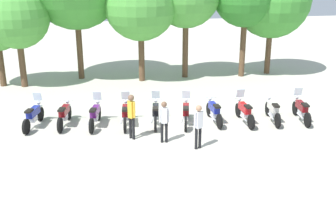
# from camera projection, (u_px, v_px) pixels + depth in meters

# --- Properties ---
(ground_plane) EXTENTS (80.00, 80.00, 0.00)m
(ground_plane) POSITION_uv_depth(u_px,v_px,m) (170.00, 124.00, 17.14)
(ground_plane) COLOR #BCB7A8
(motorcycle_0) EXTENTS (0.84, 2.13, 1.37)m
(motorcycle_0) POSITION_uv_depth(u_px,v_px,m) (33.00, 115.00, 16.67)
(motorcycle_0) COLOR black
(motorcycle_0) RESTS_ON ground_plane
(motorcycle_1) EXTENTS (0.76, 2.16, 0.99)m
(motorcycle_1) POSITION_uv_depth(u_px,v_px,m) (64.00, 114.00, 16.83)
(motorcycle_1) COLOR black
(motorcycle_1) RESTS_ON ground_plane
(motorcycle_2) EXTENTS (0.79, 2.15, 1.37)m
(motorcycle_2) POSITION_uv_depth(u_px,v_px,m) (95.00, 115.00, 16.77)
(motorcycle_2) COLOR black
(motorcycle_2) RESTS_ON ground_plane
(motorcycle_3) EXTENTS (0.69, 2.18, 1.37)m
(motorcycle_3) POSITION_uv_depth(u_px,v_px,m) (125.00, 114.00, 16.85)
(motorcycle_3) COLOR black
(motorcycle_3) RESTS_ON ground_plane
(motorcycle_4) EXTENTS (0.75, 2.16, 1.37)m
(motorcycle_4) POSITION_uv_depth(u_px,v_px,m) (156.00, 113.00, 16.96)
(motorcycle_4) COLOR black
(motorcycle_4) RESTS_ON ground_plane
(motorcycle_5) EXTENTS (0.82, 2.14, 1.37)m
(motorcycle_5) POSITION_uv_depth(u_px,v_px,m) (186.00, 113.00, 16.99)
(motorcycle_5) COLOR black
(motorcycle_5) RESTS_ON ground_plane
(motorcycle_6) EXTENTS (0.62, 2.19, 0.99)m
(motorcycle_6) POSITION_uv_depth(u_px,v_px,m) (214.00, 111.00, 17.23)
(motorcycle_6) COLOR black
(motorcycle_6) RESTS_ON ground_plane
(motorcycle_7) EXTENTS (0.62, 2.19, 1.37)m
(motorcycle_7) POSITION_uv_depth(u_px,v_px,m) (244.00, 111.00, 17.17)
(motorcycle_7) COLOR black
(motorcycle_7) RESTS_ON ground_plane
(motorcycle_8) EXTENTS (0.74, 2.17, 0.99)m
(motorcycle_8) POSITION_uv_depth(u_px,v_px,m) (273.00, 110.00, 17.33)
(motorcycle_8) COLOR black
(motorcycle_8) RESTS_ON ground_plane
(motorcycle_9) EXTENTS (0.74, 2.17, 1.37)m
(motorcycle_9) POSITION_uv_depth(u_px,v_px,m) (301.00, 109.00, 17.42)
(motorcycle_9) COLOR black
(motorcycle_9) RESTS_ON ground_plane
(person_0) EXTENTS (0.40, 0.28, 1.71)m
(person_0) POSITION_uv_depth(u_px,v_px,m) (198.00, 123.00, 14.43)
(person_0) COLOR black
(person_0) RESTS_ON ground_plane
(person_1) EXTENTS (0.34, 0.37, 1.83)m
(person_1) POSITION_uv_depth(u_px,v_px,m) (131.00, 113.00, 15.28)
(person_1) COLOR black
(person_1) RESTS_ON ground_plane
(person_2) EXTENTS (0.41, 0.25, 1.67)m
(person_2) POSITION_uv_depth(u_px,v_px,m) (164.00, 119.00, 14.99)
(person_2) COLOR black
(person_2) RESTS_ON ground_plane
(tree_1) EXTENTS (3.56, 3.56, 5.78)m
(tree_1) POSITION_uv_depth(u_px,v_px,m) (17.00, 17.00, 21.63)
(tree_1) COLOR brown
(tree_1) RESTS_ON ground_plane
(tree_3) EXTENTS (4.26, 4.26, 6.71)m
(tree_3) POSITION_uv_depth(u_px,v_px,m) (140.00, 4.00, 22.72)
(tree_3) COLOR brown
(tree_3) RESTS_ON ground_plane
(tree_6) EXTENTS (4.75, 4.75, 7.08)m
(tree_6) POSITION_uv_depth(u_px,v_px,m) (272.00, 0.00, 24.44)
(tree_6) COLOR brown
(tree_6) RESTS_ON ground_plane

